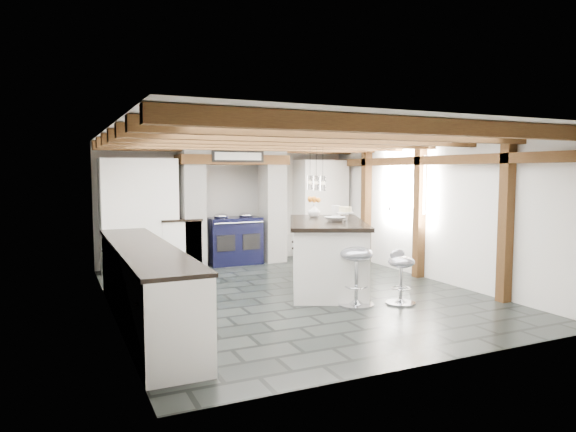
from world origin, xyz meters
name	(u,v)px	position (x,y,z in m)	size (l,w,h in m)	color
ground	(293,294)	(0.00, 0.00, 0.00)	(6.00, 6.00, 0.00)	black
room_shell	(223,215)	(-0.61, 1.42, 1.07)	(6.00, 6.03, 6.00)	silver
range_cooker	(234,240)	(0.00, 2.68, 0.47)	(1.00, 0.63, 0.99)	black
kitchen_island	(327,254)	(0.60, 0.09, 0.53)	(1.87, 2.36, 1.38)	white
bar_stool_near	(401,270)	(1.06, -1.12, 0.45)	(0.39, 0.39, 0.73)	silver
bar_stool_far	(356,264)	(0.47, -0.94, 0.55)	(0.48, 0.48, 0.89)	silver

